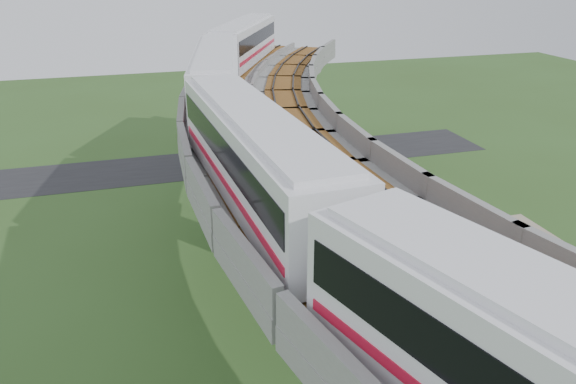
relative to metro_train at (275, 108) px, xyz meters
name	(u,v)px	position (x,y,z in m)	size (l,w,h in m)	color
ground	(286,351)	(-0.45, -3.51, -12.31)	(160.00, 160.00, 0.00)	#325221
dirt_lot	(534,328)	(13.55, -5.51, -12.29)	(18.00, 26.00, 0.04)	gray
asphalt_road	(203,164)	(-0.45, 26.49, -12.29)	(60.00, 8.00, 0.03)	#232326
viaduct	(362,186)	(3.39, -3.51, -3.26)	(19.58, 73.98, 11.40)	#99968E
metro_train	(275,108)	(0.00, 0.00, 0.00)	(12.29, 61.22, 3.64)	white
fence	(450,309)	(9.30, -3.51, -11.56)	(3.87, 38.73, 1.50)	#2D382D
tree_0	(342,156)	(11.46, 19.06, -10.09)	(3.02, 3.02, 3.50)	#382314
tree_1	(329,183)	(8.12, 13.44, -10.21)	(2.16, 2.16, 3.02)	#382314
tree_2	(344,226)	(6.38, 5.55, -10.20)	(2.65, 2.65, 3.24)	#382314
tree_3	(374,262)	(6.30, 0.41, -10.18)	(2.21, 2.21, 3.08)	#382314
tree_4	(437,334)	(6.57, -6.60, -10.45)	(2.02, 2.02, 2.73)	#382314
car_dark	(510,270)	(15.41, -0.63, -11.61)	(1.85, 4.54, 1.32)	black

